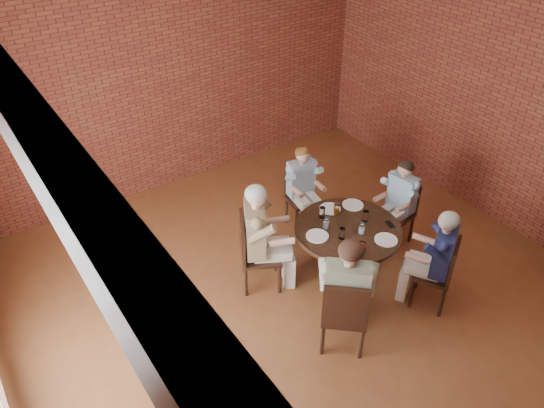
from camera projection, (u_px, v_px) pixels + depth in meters
floor at (315, 314)px, 6.05m from camera, size 7.00×7.00×0.00m
ceiling at (335, 7)px, 4.11m from camera, size 7.00×7.00×0.00m
wall_back at (167, 77)px, 7.46m from camera, size 7.00×0.00×7.00m
wall_right at (527, 109)px, 6.58m from camera, size 0.00×7.00×7.00m
ceiling_beam at (6, 93)px, 3.05m from camera, size 0.22×6.90×0.26m
dining_table at (347, 243)px, 6.27m from camera, size 1.25×1.25×0.75m
chair_a at (400, 210)px, 6.91m from camera, size 0.43×0.43×0.88m
diner_a at (398, 204)px, 6.80m from camera, size 0.64×0.55×1.22m
chair_b at (300, 194)px, 7.21m from camera, size 0.43×0.43×0.88m
diner_b at (303, 189)px, 7.08m from camera, size 0.55×0.64×1.22m
chair_c at (253, 250)px, 6.18m from camera, size 0.62×0.62×0.97m
diner_c at (261, 237)px, 6.09m from camera, size 0.88×0.83×1.40m
chair_d at (344, 313)px, 5.36m from camera, size 0.65×0.65×0.97m
diner_d at (346, 294)px, 5.34m from camera, size 0.89×0.90×1.40m
chair_e at (441, 271)px, 5.91m from camera, size 0.55×0.55×0.91m
diner_e at (436, 259)px, 5.85m from camera, size 0.74×0.78×1.29m
plate_a at (353, 205)px, 6.52m from camera, size 0.26×0.26×0.01m
plate_b at (330, 209)px, 6.45m from camera, size 0.26×0.26×0.01m
plate_c at (317, 236)px, 6.01m from camera, size 0.26×0.26×0.01m
plate_d at (386, 240)px, 5.95m from camera, size 0.26×0.26×0.01m
glass_a at (366, 216)px, 6.22m from camera, size 0.07×0.07×0.14m
glass_b at (336, 210)px, 6.33m from camera, size 0.07×0.07×0.14m
glass_c at (322, 212)px, 6.28m from camera, size 0.07×0.07×0.14m
glass_d at (326, 223)px, 6.11m from camera, size 0.07×0.07×0.14m
glass_e at (342, 233)px, 5.95m from camera, size 0.07×0.07×0.14m
glass_f at (362, 247)px, 5.75m from camera, size 0.07×0.07×0.14m
glass_g at (362, 228)px, 6.03m from camera, size 0.07×0.07×0.14m
smartphone at (390, 224)px, 6.19m from camera, size 0.11×0.15×0.01m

